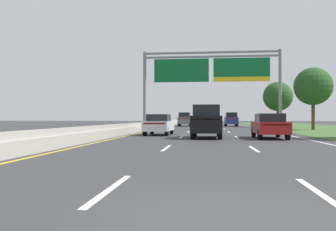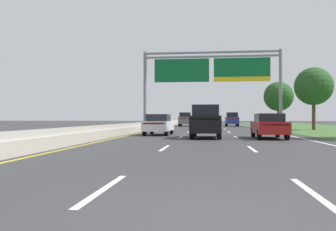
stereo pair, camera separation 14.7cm
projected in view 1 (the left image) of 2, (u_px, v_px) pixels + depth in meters
ground_plane at (208, 130)px, 39.70m from camera, size 220.00×220.00×0.00m
lane_striping at (208, 130)px, 39.24m from camera, size 11.96×106.00×0.01m
median_barrier_concrete at (149, 126)px, 40.42m from camera, size 0.60×110.00×0.85m
overhead_sign_gantry at (211, 73)px, 39.35m from camera, size 15.06×0.42×8.67m
pickup_truck_silver at (209, 119)px, 55.46m from camera, size 2.15×5.45×2.20m
car_blue_right_lane_suv at (231, 119)px, 55.35m from camera, size 1.91×4.71×2.11m
car_white_left_lane_sedan at (159, 124)px, 27.49m from camera, size 1.92×4.44×1.57m
car_black_centre_lane_suv at (207, 121)px, 23.38m from camera, size 1.94×4.72×2.11m
car_grey_left_lane_suv at (185, 119)px, 55.54m from camera, size 1.91×4.70×2.11m
car_red_right_lane_sedan at (269, 125)px, 22.82m from camera, size 1.82×4.40×1.57m
roadside_tree_mid at (313, 86)px, 38.52m from camera, size 4.03×4.03×6.68m
roadside_tree_far at (278, 97)px, 50.40m from camera, size 4.10×4.10×6.34m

